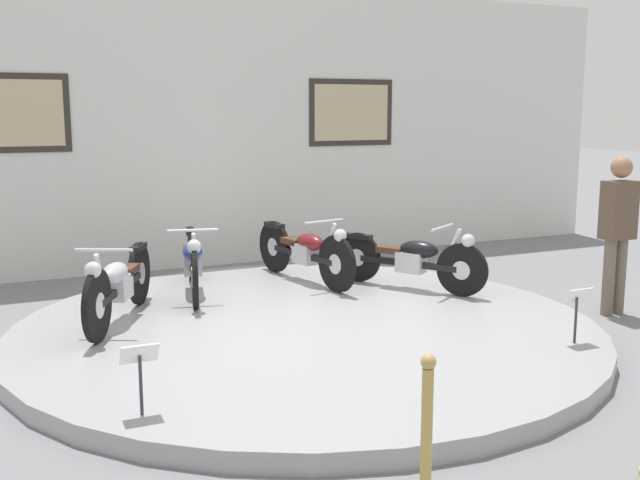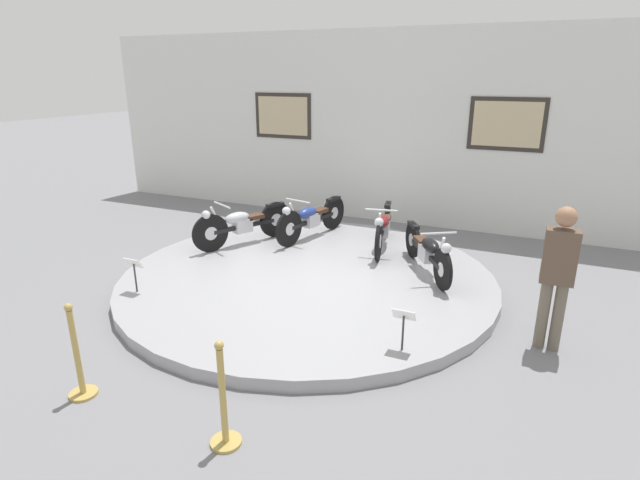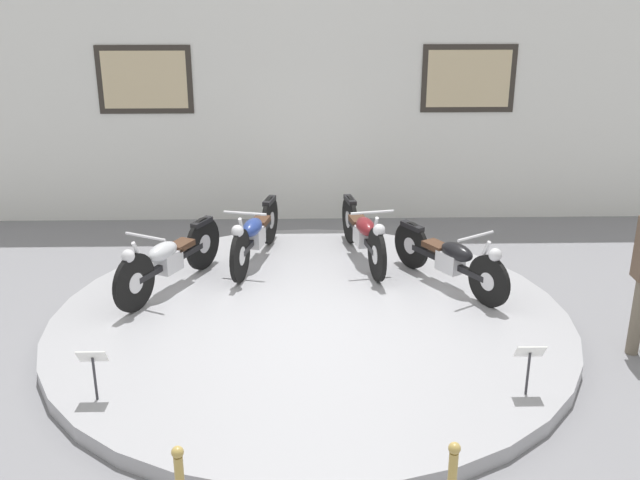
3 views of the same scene
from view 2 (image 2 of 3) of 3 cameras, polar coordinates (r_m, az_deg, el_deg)
The scene contains 12 objects.
ground_plane at distance 7.82m, azimuth -1.39°, elevation -4.89°, with size 60.00×60.00×0.00m, color slate.
display_platform at distance 7.79m, azimuth -1.40°, elevation -4.36°, with size 5.72×5.72×0.16m, color #99999E.
back_wall at distance 10.88m, azimuth 7.54°, elevation 12.49°, with size 14.00×0.22×3.98m.
motorcycle_silver at distance 9.05m, azimuth -8.87°, elevation 1.93°, with size 0.96×1.83×0.81m.
motorcycle_blue at distance 9.30m, azimuth -1.03°, elevation 2.59°, with size 0.62×1.97×0.81m.
motorcycle_maroon at distance 8.82m, azimuth 7.23°, elevation 1.55°, with size 0.56×1.99×0.81m.
motorcycle_black at distance 7.83m, azimuth 12.21°, elevation -1.13°, with size 1.08×1.68×0.78m.
info_placard_front_left at distance 7.46m, azimuth -20.48°, elevation -2.96°, with size 0.26×0.11×0.51m.
info_placard_front_centre at distance 5.64m, azimuth 9.53°, elevation -9.03°, with size 0.26×0.11×0.51m.
visitor_standing at distance 6.26m, azimuth 25.53°, elevation -3.17°, with size 0.36×0.23×1.73m.
stanchion_post_left_of_entry at distance 5.66m, azimuth -25.87°, elevation -12.77°, with size 0.28×0.28×1.02m.
stanchion_post_right_of_entry at distance 4.62m, azimuth -10.94°, elevation -18.60°, with size 0.28×0.28×1.02m.
Camera 2 is at (3.09, -6.47, 3.11)m, focal length 28.00 mm.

